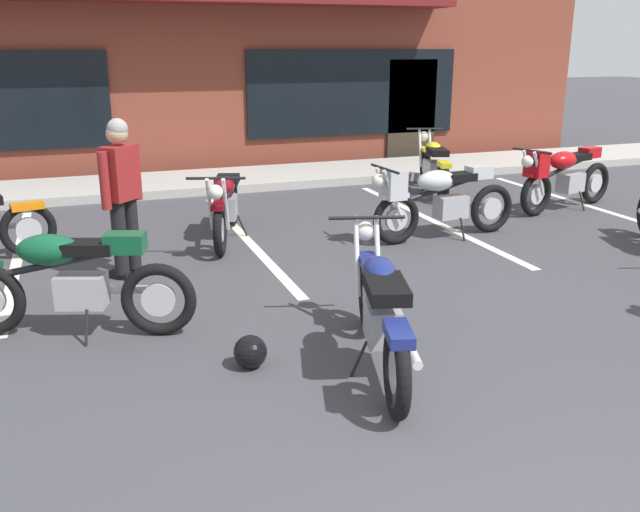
# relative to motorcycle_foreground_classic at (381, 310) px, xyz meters

# --- Properties ---
(ground_plane) EXTENTS (80.00, 80.00, 0.00)m
(ground_plane) POSITION_rel_motorcycle_foreground_classic_xyz_m (-0.10, 0.62, -0.46)
(ground_plane) COLOR #3D3D42
(sidewalk_kerb) EXTENTS (22.00, 1.80, 0.14)m
(sidewalk_kerb) POSITION_rel_motorcycle_foreground_classic_xyz_m (-0.10, 7.54, -0.39)
(sidewalk_kerb) COLOR #A8A59E
(sidewalk_kerb) RESTS_ON ground_plane
(brick_storefront_building) EXTENTS (17.58, 6.05, 3.95)m
(brick_storefront_building) POSITION_rel_motorcycle_foreground_classic_xyz_m (-0.10, 11.37, 1.52)
(brick_storefront_building) COLOR brown
(brick_storefront_building) RESTS_ON ground_plane
(painted_stall_lines) EXTENTS (10.97, 4.80, 0.01)m
(painted_stall_lines) POSITION_rel_motorcycle_foreground_classic_xyz_m (-0.10, 3.94, -0.46)
(painted_stall_lines) COLOR silver
(painted_stall_lines) RESTS_ON ground_plane
(motorcycle_foreground_classic) EXTENTS (0.91, 2.06, 0.98)m
(motorcycle_foreground_classic) POSITION_rel_motorcycle_foreground_classic_xyz_m (0.00, 0.00, 0.00)
(motorcycle_foreground_classic) COLOR black
(motorcycle_foreground_classic) RESTS_ON ground_plane
(motorcycle_black_cruiser) EXTENTS (0.98, 2.04, 0.98)m
(motorcycle_black_cruiser) POSITION_rel_motorcycle_foreground_classic_xyz_m (-0.34, 3.91, 0.00)
(motorcycle_black_cruiser) COLOR black
(motorcycle_black_cruiser) RESTS_ON ground_plane
(motorcycle_silver_naked) EXTENTS (2.03, 1.01, 0.98)m
(motorcycle_silver_naked) POSITION_rel_motorcycle_foreground_classic_xyz_m (-2.30, 1.45, 0.07)
(motorcycle_silver_naked) COLOR black
(motorcycle_silver_naked) RESTS_ON ground_plane
(motorcycle_blue_standard) EXTENTS (0.94, 2.05, 0.98)m
(motorcycle_blue_standard) POSITION_rel_motorcycle_foreground_classic_xyz_m (3.57, 5.64, 0.00)
(motorcycle_blue_standard) COLOR black
(motorcycle_blue_standard) RESTS_ON ground_plane
(motorcycle_green_cafe_racer) EXTENTS (2.11, 0.66, 0.98)m
(motorcycle_green_cafe_racer) POSITION_rel_motorcycle_foreground_classic_xyz_m (2.20, 3.05, 0.07)
(motorcycle_green_cafe_racer) COLOR black
(motorcycle_green_cafe_racer) RESTS_ON ground_plane
(motorcycle_orange_scrambler) EXTENTS (2.06, 0.93, 0.98)m
(motorcycle_orange_scrambler) POSITION_rel_motorcycle_foreground_classic_xyz_m (4.72, 3.82, 0.07)
(motorcycle_orange_scrambler) COLOR black
(motorcycle_orange_scrambler) RESTS_ON ground_plane
(person_by_back_row) EXTENTS (0.48, 0.51, 1.68)m
(person_by_back_row) POSITION_rel_motorcycle_foreground_classic_xyz_m (-1.64, 2.86, 0.49)
(person_by_back_row) COLOR black
(person_by_back_row) RESTS_ON ground_plane
(helmet_on_pavement) EXTENTS (0.26, 0.26, 0.26)m
(helmet_on_pavement) POSITION_rel_motorcycle_foreground_classic_xyz_m (-0.95, 0.30, -0.33)
(helmet_on_pavement) COLOR black
(helmet_on_pavement) RESTS_ON ground_plane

